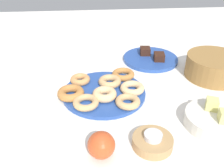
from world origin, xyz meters
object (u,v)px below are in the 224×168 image
Objects in this scene: donut_7 at (106,94)px; donut_1 at (80,79)px; donut_3 at (132,88)px; fruit_bowl at (214,120)px; candle_holder at (152,142)px; tealight at (153,136)px; donut_4 at (123,74)px; donut_6 at (86,102)px; cake_plate at (150,59)px; brownie_near at (145,51)px; donut_5 at (110,81)px; brownie_far at (159,57)px; apple at (101,145)px; basket at (214,67)px; donut_plate at (104,93)px; melon_chunk_left at (212,104)px; donut_0 at (128,102)px; donut_2 at (71,93)px.

donut_1 is at bearing -141.52° from donut_7.
donut_1 is 0.21m from donut_3.
donut_7 is 0.36m from fruit_bowl.
candle_holder is 0.02m from tealight.
donut_4 is at bearing 98.86° from donut_1.
donut_6 is 0.35× the size of cake_plate.
donut_4 is at bearing -32.51° from brownie_near.
donut_3 is 1.02× the size of donut_5.
donut_6 is at bearing -46.07° from brownie_far.
brownie_far is 0.71× the size of apple.
cake_plate is (-0.17, 0.15, -0.02)m from donut_4.
donut_7 reaches higher than donut_3.
apple is at bearing -50.75° from basket.
donut_4 reaches higher than donut_plate.
tealight is 0.23m from melon_chunk_left.
donut_6 is at bearing -71.07° from basket.
donut_3 is 0.11m from donut_4.
brownie_far is (-0.16, 0.35, 0.01)m from donut_1.
basket reaches higher than donut_3.
apple is (0.57, -0.26, 0.03)m from cake_plate.
donut_1 and donut_3 have the same top height.
donut_4 is 0.38m from basket.
tealight is 0.15m from apple.
donut_1 is at bearing -149.08° from tealight.
donut_1 is (-0.07, -0.09, 0.02)m from donut_plate.
apple is at bearing -23.82° from donut_3.
donut_plate is 1.73× the size of fruit_bowl.
donut_7 is 0.26m from tealight.
fruit_bowl is (0.12, 0.25, -0.00)m from donut_0.
apple reaches higher than brownie_far.
donut_7 reaches higher than donut_plate.
melon_chunk_left is (0.41, 0.06, 0.03)m from brownie_far.
donut_plate is 8.54× the size of melon_chunk_left.
donut_1 reaches higher than donut_6.
donut_0 and donut_1 have the same top height.
tealight is at bearing 26.61° from donut_7.
donut_2 is at bearing -17.62° from donut_1.
donut_4 is (-0.10, 0.08, 0.02)m from donut_plate.
brownie_far is at bearing 151.54° from apple.
apple is at bearing -21.60° from brownie_near.
apple is (0.40, -0.48, -0.01)m from basket.
candle_holder is at bearing 13.45° from donut_0.
donut_6 is at bearing -40.51° from cake_plate.
brownie_near is (-0.40, 0.14, 0.01)m from donut_0.
donut_plate is 5.98× the size of tealight.
tealight is (0.27, 0.12, 0.03)m from donut_plate.
basket is (-0.05, 0.43, 0.02)m from donut_5.
brownie_far is at bearing 164.11° from tealight.
donut_6 is 0.56m from basket.
donut_plate is 4.12× the size of apple.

